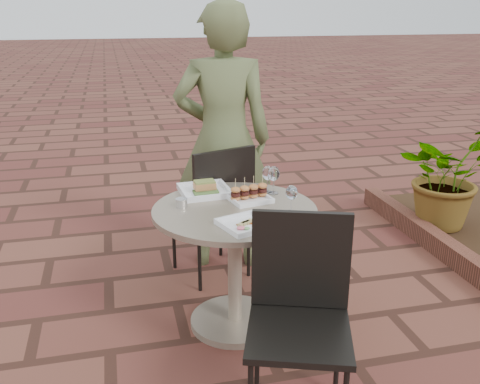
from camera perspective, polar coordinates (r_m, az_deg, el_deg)
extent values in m
plane|color=brown|center=(3.18, 1.98, -14.60)|extent=(60.00, 60.00, 0.00)
cylinder|color=gray|center=(3.23, -0.53, -13.54)|extent=(0.52, 0.52, 0.04)
cylinder|color=gray|center=(3.07, -0.55, -8.36)|extent=(0.08, 0.08, 0.70)
cylinder|color=gray|center=(2.92, -0.57, -1.99)|extent=(0.90, 0.90, 0.03)
cube|color=black|center=(3.63, -3.21, -2.15)|extent=(0.56, 0.56, 0.03)
cube|color=black|center=(3.38, -1.63, 0.75)|extent=(0.43, 0.17, 0.46)
cylinder|color=black|center=(3.95, -2.10, -3.87)|extent=(0.02, 0.02, 0.44)
cylinder|color=black|center=(3.79, -7.07, -5.05)|extent=(0.02, 0.02, 0.44)
cylinder|color=black|center=(3.66, 0.93, -5.85)|extent=(0.02, 0.02, 0.44)
cylinder|color=black|center=(3.49, -4.34, -7.25)|extent=(0.02, 0.02, 0.44)
cube|color=black|center=(2.37, 6.30, -14.76)|extent=(0.56, 0.56, 0.03)
cube|color=black|center=(2.42, 6.51, -7.18)|extent=(0.42, 0.18, 0.46)
cylinder|color=black|center=(2.66, 1.84, -16.42)|extent=(0.02, 0.02, 0.44)
cylinder|color=black|center=(2.67, 10.37, -16.66)|extent=(0.02, 0.02, 0.44)
imported|color=#515B32|center=(3.65, -1.80, 5.61)|extent=(0.73, 0.55, 1.82)
cube|color=white|center=(3.15, -3.78, -0.01)|extent=(0.30, 0.30, 0.01)
cube|color=#BF7B43|center=(3.13, -3.79, 0.68)|extent=(0.13, 0.09, 0.04)
cube|color=olive|center=(3.12, -3.80, 1.12)|extent=(0.12, 0.08, 0.01)
cube|color=white|center=(3.03, 0.97, -0.77)|extent=(0.26, 0.26, 0.01)
cube|color=white|center=(2.67, 0.59, -3.58)|extent=(0.30, 0.30, 0.01)
ellipsoid|color=#E35D73|center=(2.61, 0.10, -3.84)|extent=(0.04, 0.03, 0.02)
cylinder|color=white|center=(2.87, 5.46, -2.12)|extent=(0.05, 0.05, 0.00)
cylinder|color=white|center=(2.85, 5.49, -1.46)|extent=(0.01, 0.01, 0.07)
ellipsoid|color=white|center=(2.83, 5.53, -0.07)|extent=(0.06, 0.06, 0.08)
cylinder|color=white|center=(2.83, 5.53, -0.16)|extent=(0.05, 0.05, 0.04)
cylinder|color=white|center=(3.16, 2.96, 0.01)|extent=(0.06, 0.06, 0.00)
cylinder|color=white|center=(3.15, 2.97, 0.66)|extent=(0.01, 0.01, 0.07)
ellipsoid|color=white|center=(3.12, 2.99, 2.03)|extent=(0.07, 0.07, 0.09)
cylinder|color=white|center=(3.14, 3.57, -0.11)|extent=(0.06, 0.06, 0.00)
cylinder|color=white|center=(3.13, 3.59, 0.56)|extent=(0.01, 0.01, 0.07)
ellipsoid|color=white|center=(3.11, 3.62, 1.97)|extent=(0.07, 0.07, 0.09)
cylinder|color=silver|center=(2.93, -6.26, -1.16)|extent=(0.08, 0.08, 0.05)
cube|color=brown|center=(4.04, 23.35, -7.26)|extent=(0.12, 3.00, 0.15)
imported|color=#33662D|center=(4.60, 21.12, 1.72)|extent=(0.97, 0.92, 0.86)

